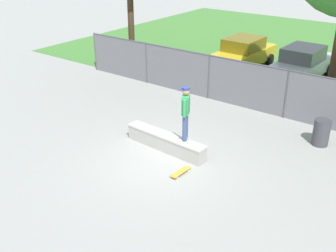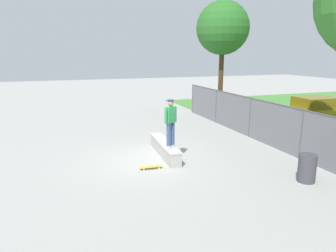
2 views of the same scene
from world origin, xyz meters
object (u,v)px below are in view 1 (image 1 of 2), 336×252
Objects in this scene: concrete_ledge at (166,142)px; trash_bin at (321,132)px; skateboard at (181,172)px; car_silver at (303,63)px; car_yellow at (244,53)px; skateboarder at (185,112)px.

concrete_ledge is 5.32m from trash_bin.
skateboard is 0.88× the size of trash_bin.
car_silver reaches higher than trash_bin.
skateboard is 0.19× the size of car_yellow.
skateboarder is 10.33m from car_yellow.
car_yellow is (-3.46, 10.80, 0.77)m from skateboard.
trash_bin is (2.74, 4.42, 0.39)m from skateboard.
car_silver is (0.24, 9.87, -0.75)m from skateboarder.
car_yellow reaches higher than concrete_ledge.
skateboarder reaches higher than car_silver.
concrete_ledge is at bearing -139.54° from trash_bin.
skateboarder is 0.43× the size of car_yellow.
skateboarder is at bearing -73.31° from car_yellow.
car_yellow is (-2.96, 9.87, -0.75)m from skateboarder.
concrete_ledge is at bearing -77.62° from car_yellow.
skateboarder is 4.90m from trash_bin.
car_silver is (1.04, 9.83, 0.56)m from concrete_ledge.
concrete_ledge is at bearing 177.06° from skateboarder.
skateboard is at bearing -72.25° from car_yellow.
car_yellow is at bearing 102.38° from concrete_ledge.
skateboarder is at bearing 118.17° from skateboard.
car_yellow is 3.19m from car_silver.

